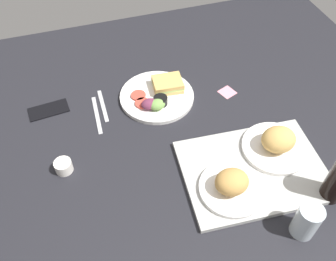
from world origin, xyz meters
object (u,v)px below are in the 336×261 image
Objects in this scene: drinking_glass at (307,221)px; sticky_note at (227,92)px; bread_plate_far at (232,185)px; cell_phone at (49,110)px; espresso_cup at (64,166)px; bread_plate_near at (277,143)px; fork at (103,105)px; knife at (97,115)px; serving_tray at (253,170)px; plate_with_salad at (158,95)px.

sticky_note is (-3.30, -59.16, -5.70)cm from drinking_glass.
cell_phone is at bearing -46.83° from bread_plate_far.
cell_phone reaches higher than sticky_note.
espresso_cup is 0.39× the size of cell_phone.
bread_plate_near is 1.28× the size of fork.
knife is 50.55cm from sticky_note.
serving_tray is at bearing 25.99° from bread_plate_near.
fork is (29.94, -48.96, -4.28)cm from bread_plate_far.
plate_with_salad is (9.27, -46.54, -2.80)cm from bread_plate_far.
bread_plate_near is 32.22cm from sticky_note.
bread_plate_near is 63.83cm from fork.
cell_phone is at bearing -113.14° from knife.
plate_with_salad is at bearing -69.84° from drinking_glass.
plate_with_salad reaches higher than cell_phone.
drinking_glass is at bearing 126.91° from cell_phone.
bread_plate_far is 0.71× the size of plate_with_salad.
fork is at bearing -58.55° from bread_plate_far.
drinking_glass reaches higher than serving_tray.
espresso_cup is 1.00× the size of sticky_note.
plate_with_salad is 68.26cm from drinking_glass.
drinking_glass is (-23.48, 63.97, 4.03)cm from plate_with_salad.
fork is 3.04× the size of sticky_note.
plate_with_salad is 40.76cm from cell_phone.
cell_phone is (19.59, -3.84, 0.15)cm from fork.
bread_plate_far reaches higher than sticky_note.
drinking_glass is 2.06× the size of espresso_cup.
bread_plate_near is at bearing -154.01° from serving_tray.
bread_plate_far is 57.54cm from fork.
bread_plate_near is at bearing 143.22° from cell_phone.
plate_with_salad is 1.95× the size of cell_phone.
knife is 18.35cm from cell_phone.
cell_phone reaches higher than fork.
cell_phone is (16.59, -7.84, 0.15)cm from knife.
plate_with_salad reaches higher than knife.
drinking_glass is at bearing 99.71° from serving_tray.
bread_plate_far is 1.18× the size of fork.
fork is at bearing -47.43° from serving_tray.
fork is at bearing -8.66° from sticky_note.
bread_plate_far reaches higher than knife.
cell_phone is at bearing -9.37° from sticky_note.
serving_tray is 59.56cm from fork.
bread_plate_near is 22.73cm from bread_plate_far.
knife is at bearing -42.64° from serving_tray.
plate_with_salad reaches higher than serving_tray.
knife is 1.32× the size of cell_phone.
bread_plate_far is 45.48cm from sticky_note.
knife is at bearing -52.92° from drinking_glass.
bread_plate_far is 3.58× the size of sticky_note.
knife is at bearing -3.66° from sticky_note.
serving_tray is 45.87cm from plate_with_salad.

